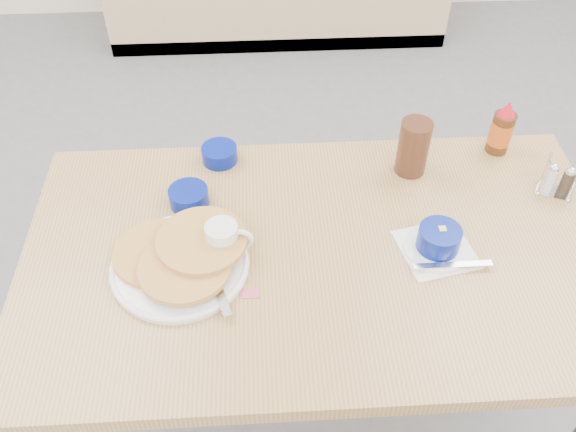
{
  "coord_description": "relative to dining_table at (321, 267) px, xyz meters",
  "views": [
    {
      "loc": [
        -0.13,
        -0.69,
        1.83
      ],
      "look_at": [
        -0.08,
        0.31,
        0.82
      ],
      "focal_mm": 38.0,
      "sensor_mm": 36.0,
      "label": 1
    }
  ],
  "objects": [
    {
      "name": "dining_table",
      "position": [
        0.0,
        0.0,
        0.0
      ],
      "size": [
        1.4,
        0.8,
        0.76
      ],
      "color": "#B08451",
      "rests_on": "ground"
    },
    {
      "name": "pancake_plate",
      "position": [
        -0.32,
        -0.03,
        0.08
      ],
      "size": [
        0.31,
        0.31,
        0.06
      ],
      "rotation": [
        0.0,
        0.0,
        -0.03
      ],
      "color": "white",
      "rests_on": "dining_table"
    },
    {
      "name": "coffee_mug",
      "position": [
        -0.23,
        0.01,
        0.11
      ],
      "size": [
        0.11,
        0.08,
        0.09
      ],
      "rotation": [
        0.0,
        0.0,
        -0.06
      ],
      "color": "white",
      "rests_on": "dining_table"
    },
    {
      "name": "grits_setting",
      "position": [
        0.27,
        -0.02,
        0.09
      ],
      "size": [
        0.21,
        0.19,
        0.07
      ],
      "rotation": [
        0.0,
        0.0,
        0.21
      ],
      "color": "white",
      "rests_on": "dining_table"
    },
    {
      "name": "creamer_bowl",
      "position": [
        -0.32,
        0.18,
        0.08
      ],
      "size": [
        0.1,
        0.1,
        0.04
      ],
      "rotation": [
        0.0,
        0.0,
        0.3
      ],
      "color": "navy",
      "rests_on": "dining_table"
    },
    {
      "name": "butter_bowl",
      "position": [
        -0.24,
        0.34,
        0.08
      ],
      "size": [
        0.1,
        0.1,
        0.04
      ],
      "rotation": [
        0.0,
        0.0,
        0.39
      ],
      "color": "navy",
      "rests_on": "dining_table"
    },
    {
      "name": "amber_tumbler",
      "position": [
        0.26,
        0.27,
        0.14
      ],
      "size": [
        0.08,
        0.08,
        0.15
      ],
      "primitive_type": "cylinder",
      "rotation": [
        0.0,
        0.0,
        0.03
      ],
      "color": "#3F2114",
      "rests_on": "dining_table"
    },
    {
      "name": "condiment_caddy",
      "position": [
        0.61,
        0.16,
        0.1
      ],
      "size": [
        0.1,
        0.08,
        0.1
      ],
      "rotation": [
        0.0,
        0.0,
        -0.4
      ],
      "color": "silver",
      "rests_on": "dining_table"
    },
    {
      "name": "syrup_bottle",
      "position": [
        0.52,
        0.34,
        0.13
      ],
      "size": [
        0.06,
        0.06,
        0.16
      ],
      "rotation": [
        0.0,
        0.0,
        0.19
      ],
      "color": "#47230F",
      "rests_on": "dining_table"
    },
    {
      "name": "sugar_wrapper",
      "position": [
        -0.17,
        -0.12,
        0.06
      ],
      "size": [
        0.04,
        0.03,
        0.0
      ],
      "primitive_type": "cube",
      "rotation": [
        0.0,
        0.0,
        0.02
      ],
      "color": "#D24663",
      "rests_on": "dining_table"
    }
  ]
}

